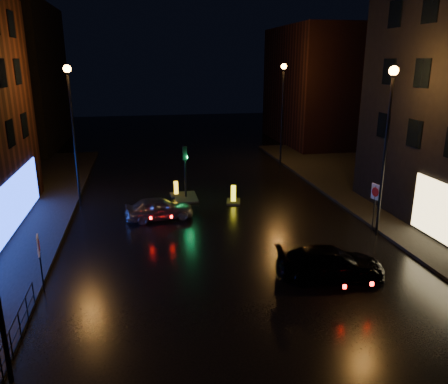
{
  "coord_description": "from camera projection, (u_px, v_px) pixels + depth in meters",
  "views": [
    {
      "loc": [
        -3.88,
        -13.08,
        8.59
      ],
      "look_at": [
        -0.25,
        5.78,
        2.8
      ],
      "focal_mm": 35.0,
      "sensor_mm": 36.0,
      "label": 1
    }
  ],
  "objects": [
    {
      "name": "ground",
      "position": [
        262.0,
        313.0,
        15.48
      ],
      "size": [
        120.0,
        120.0,
        0.0
      ],
      "primitive_type": "plane",
      "color": "black",
      "rests_on": "ground"
    },
    {
      "name": "dark_sedan",
      "position": [
        330.0,
        263.0,
        17.85
      ],
      "size": [
        4.64,
        2.37,
        1.29
      ],
      "primitive_type": "imported",
      "rotation": [
        0.0,
        0.0,
        1.44
      ],
      "color": "black",
      "rests_on": "ground"
    },
    {
      "name": "silver_hatchback",
      "position": [
        159.0,
        208.0,
        24.49
      ],
      "size": [
        3.93,
        1.96,
        1.29
      ],
      "primitive_type": "imported",
      "rotation": [
        0.0,
        0.0,
        1.69
      ],
      "color": "#9E9FA5",
      "rests_on": "ground"
    },
    {
      "name": "bollard_far",
      "position": [
        176.0,
        192.0,
        28.95
      ],
      "size": [
        0.81,
        1.15,
        0.97
      ],
      "rotation": [
        0.0,
        0.0,
        0.07
      ],
      "color": "black",
      "rests_on": "ground"
    },
    {
      "name": "building_far_right",
      "position": [
        318.0,
        86.0,
        46.55
      ],
      "size": [
        8.0,
        14.0,
        12.0
      ],
      "primitive_type": "cube",
      "color": "black",
      "rests_on": "ground"
    },
    {
      "name": "street_lamp_lfar",
      "position": [
        72.0,
        114.0,
        25.63
      ],
      "size": [
        0.44,
        0.44,
        8.37
      ],
      "color": "black",
      "rests_on": "ground"
    },
    {
      "name": "building_far_left",
      "position": [
        14.0,
        77.0,
        43.47
      ],
      "size": [
        8.0,
        16.0,
        14.0
      ],
      "primitive_type": "cube",
      "color": "black",
      "rests_on": "ground"
    },
    {
      "name": "road_sign_left",
      "position": [
        39.0,
        250.0,
        16.5
      ],
      "size": [
        0.15,
        0.56,
        2.3
      ],
      "rotation": [
        0.0,
        0.0,
        0.17
      ],
      "color": "black",
      "rests_on": "ground"
    },
    {
      "name": "traffic_signal",
      "position": [
        186.0,
        191.0,
        28.28
      ],
      "size": [
        1.4,
        2.4,
        3.45
      ],
      "color": "black",
      "rests_on": "ground"
    },
    {
      "name": "street_lamp_rnear",
      "position": [
        388.0,
        127.0,
        20.93
      ],
      "size": [
        0.44,
        0.44,
        8.37
      ],
      "color": "black",
      "rests_on": "ground"
    },
    {
      "name": "street_lamp_rfar",
      "position": [
        283.0,
        99.0,
        35.97
      ],
      "size": [
        0.44,
        0.44,
        8.37
      ],
      "color": "black",
      "rests_on": "ground"
    },
    {
      "name": "road_sign_right",
      "position": [
        375.0,
        196.0,
        22.58
      ],
      "size": [
        0.19,
        0.6,
        2.51
      ],
      "rotation": [
        0.0,
        0.0,
        3.37
      ],
      "color": "black",
      "rests_on": "ground"
    },
    {
      "name": "guard_railing",
      "position": [
        10.0,
        338.0,
        12.88
      ],
      "size": [
        0.05,
        6.04,
        1.0
      ],
      "color": "black",
      "rests_on": "ground"
    },
    {
      "name": "bollard_near",
      "position": [
        233.0,
        199.0,
        27.49
      ],
      "size": [
        1.12,
        1.43,
        1.11
      ],
      "rotation": [
        0.0,
        0.0,
        -0.23
      ],
      "color": "black",
      "rests_on": "ground"
    }
  ]
}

